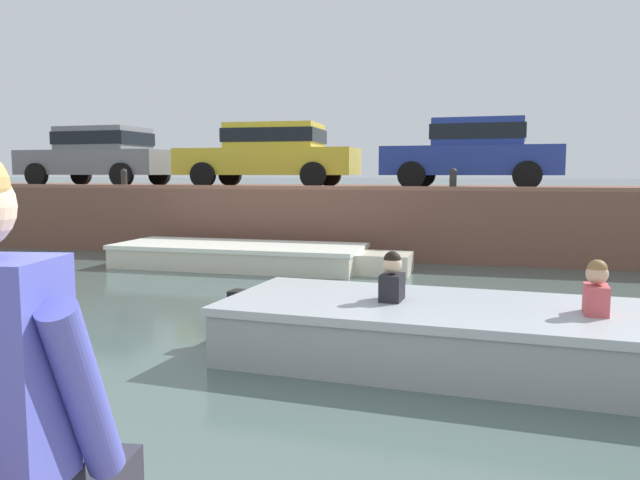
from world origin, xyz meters
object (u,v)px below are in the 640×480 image
object	(u,v)px
car_left_inner_yellow	(271,152)
car_leftmost_grey	(101,154)
car_centre_blue	(474,151)
motorboat_passing	(531,340)
boat_moored_west_cream	(250,256)
mooring_bollard_mid	(453,178)
mooring_bollard_west	(124,178)

from	to	relation	value
car_left_inner_yellow	car_leftmost_grey	bearing A→B (deg)	-179.96
car_centre_blue	car_left_inner_yellow	bearing A→B (deg)	179.94
car_centre_blue	motorboat_passing	bearing A→B (deg)	-84.84
boat_moored_west_cream	car_leftmost_grey	world-z (taller)	car_leftmost_grey
car_leftmost_grey	car_left_inner_yellow	xyz separation A→B (m)	(4.79, 0.00, 0.00)
car_centre_blue	car_leftmost_grey	bearing A→B (deg)	179.99
motorboat_passing	car_left_inner_yellow	world-z (taller)	car_left_inner_yellow
mooring_bollard_mid	mooring_bollard_west	bearing A→B (deg)	180.00
mooring_bollard_west	car_left_inner_yellow	bearing A→B (deg)	31.94
motorboat_passing	mooring_bollard_mid	distance (m)	7.11
boat_moored_west_cream	car_centre_blue	xyz separation A→B (m)	(4.04, 3.48, 2.09)
motorboat_passing	car_left_inner_yellow	size ratio (longest dim) A/B	1.46
car_left_inner_yellow	car_centre_blue	world-z (taller)	same
car_leftmost_grey	car_centre_blue	bearing A→B (deg)	-0.01
car_leftmost_grey	mooring_bollard_mid	distance (m)	9.50
motorboat_passing	mooring_bollard_west	distance (m)	11.09
boat_moored_west_cream	car_centre_blue	size ratio (longest dim) A/B	1.45
mooring_bollard_mid	car_leftmost_grey	bearing A→B (deg)	168.86
motorboat_passing	car_centre_blue	size ratio (longest dim) A/B	1.64
boat_moored_west_cream	motorboat_passing	world-z (taller)	motorboat_passing
mooring_bollard_west	mooring_bollard_mid	world-z (taller)	same
car_leftmost_grey	mooring_bollard_west	distance (m)	2.67
car_leftmost_grey	car_left_inner_yellow	distance (m)	4.79
boat_moored_west_cream	car_leftmost_grey	distance (m)	6.92
car_leftmost_grey	car_centre_blue	size ratio (longest dim) A/B	1.04
mooring_bollard_west	car_centre_blue	bearing A→B (deg)	13.20
boat_moored_west_cream	car_centre_blue	bearing A→B (deg)	40.76
boat_moored_west_cream	mooring_bollard_mid	distance (m)	4.31
boat_moored_west_cream	mooring_bollard_west	bearing A→B (deg)	156.26
car_left_inner_yellow	car_centre_blue	xyz separation A→B (m)	(4.85, -0.01, -0.00)
car_left_inner_yellow	motorboat_passing	bearing A→B (deg)	-57.09
car_centre_blue	mooring_bollard_west	distance (m)	8.03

